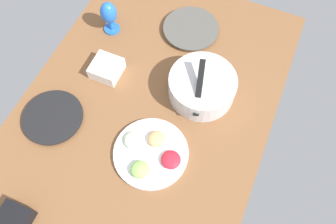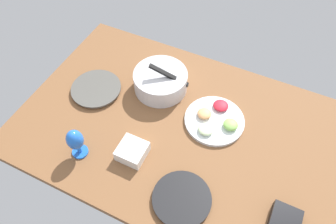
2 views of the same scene
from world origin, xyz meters
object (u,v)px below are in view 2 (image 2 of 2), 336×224
Objects in this scene: mixing_bowl at (161,81)px; hurricane_glass_blue at (75,141)px; fruit_platter at (215,120)px; dinner_plate_right at (182,199)px; square_bowl_white at (132,151)px; square_bowl_black at (285,220)px; dinner_plate_left at (96,89)px.

mixing_bowl is 1.75× the size of hurricane_glass_blue.
fruit_platter is 67.52cm from hurricane_glass_blue.
mixing_bowl reaches higher than dinner_plate_right.
dinner_plate_right is 44.30cm from fruit_platter.
square_bowl_white reaches higher than dinner_plate_right.
fruit_platter is 44.10cm from square_bowl_white.
square_bowl_black is (43.04, -34.75, 1.12)cm from fruit_platter.
fruit_platter is at bearing 50.75° from square_bowl_white.
dinner_plate_left is at bearing 111.91° from hurricane_glass_blue.
hurricane_glass_blue is 25.71cm from square_bowl_white.
dinner_plate_left is 1.06× the size of dinner_plate_right.
hurricane_glass_blue is 1.35× the size of square_bowl_white.
hurricane_glass_blue is at bearing 179.38° from dinner_plate_right.
dinner_plate_right is 1.50× the size of hurricane_glass_blue.
hurricane_glass_blue reaches higher than square_bowl_black.
fruit_platter is at bearing 141.09° from square_bowl_black.
square_bowl_white reaches higher than dinner_plate_left.
hurricane_glass_blue is (14.26, -35.44, 9.03)cm from dinner_plate_left.
fruit_platter is at bearing 92.17° from dinner_plate_right.
square_bowl_white is at bearing -81.32° from mixing_bowl.
mixing_bowl reaches higher than square_bowl_black.
square_bowl_white is at bearing -34.87° from dinner_plate_left.
mixing_bowl reaches higher than dinner_plate_left.
square_bowl_black is at bearing -29.19° from mixing_bowl.
mixing_bowl is at bearing 124.35° from dinner_plate_right.
square_bowl_black is at bearing 5.45° from hurricane_glass_blue.
fruit_platter is (34.39, -8.51, -4.30)cm from mixing_bowl.
hurricane_glass_blue is at bearing -157.28° from square_bowl_white.
fruit_platter is (-1.68, 44.26, 0.48)cm from dinner_plate_right.
fruit_platter is 55.33cm from square_bowl_black.
dinner_plate_left is 35.20cm from mixing_bowl.
square_bowl_white is at bearing 22.72° from hurricane_glass_blue.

